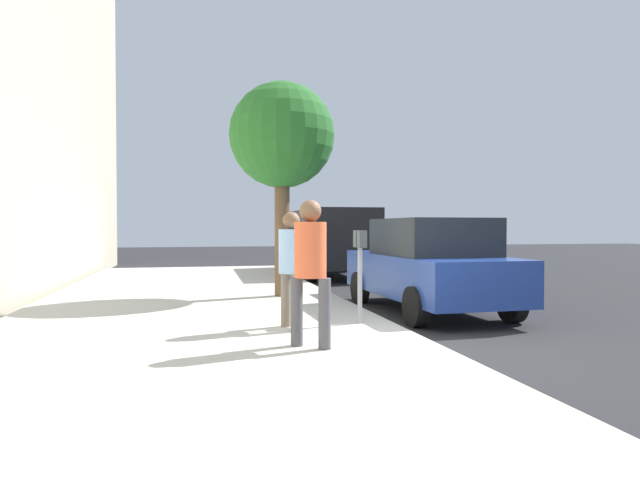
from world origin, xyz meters
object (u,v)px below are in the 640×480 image
object	(u,v)px
parked_van_far	(330,238)
pedestrian_bystander	(310,260)
pedestrian_at_meter	(291,261)
parked_sedan_near	(429,265)
parking_meter	(360,256)
street_tree	(282,138)

from	to	relation	value
parked_van_far	pedestrian_bystander	bearing A→B (deg)	164.65
pedestrian_at_meter	parked_sedan_near	size ratio (longest dim) A/B	0.38
pedestrian_at_meter	parked_sedan_near	bearing A→B (deg)	15.96
pedestrian_at_meter	pedestrian_bystander	size ratio (longest dim) A/B	0.94
pedestrian_at_meter	parking_meter	bearing A→B (deg)	-5.71
parked_sedan_near	street_tree	world-z (taller)	street_tree
parking_meter	street_tree	bearing A→B (deg)	9.99
parking_meter	parked_van_far	distance (m)	9.49
pedestrian_at_meter	street_tree	size ratio (longest dim) A/B	0.37
parking_meter	parked_sedan_near	xyz separation A→B (m)	(1.65, -1.87, -0.27)
pedestrian_at_meter	street_tree	distance (m)	4.45
pedestrian_at_meter	parked_van_far	distance (m)	9.95
parked_sedan_near	parked_van_far	size ratio (longest dim) A/B	0.85
parking_meter	pedestrian_bystander	distance (m)	1.80
parking_meter	parked_van_far	bearing A→B (deg)	-11.38
parked_sedan_near	parking_meter	bearing A→B (deg)	131.33
parked_sedan_near	street_tree	xyz separation A→B (m)	(1.89, 2.50, 2.61)
parked_van_far	street_tree	size ratio (longest dim) A/B	1.16
pedestrian_at_meter	parked_sedan_near	world-z (taller)	pedestrian_at_meter
pedestrian_at_meter	parked_sedan_near	distance (m)	3.50
pedestrian_bystander	street_tree	bearing A→B (deg)	36.49
parked_sedan_near	street_tree	distance (m)	4.08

